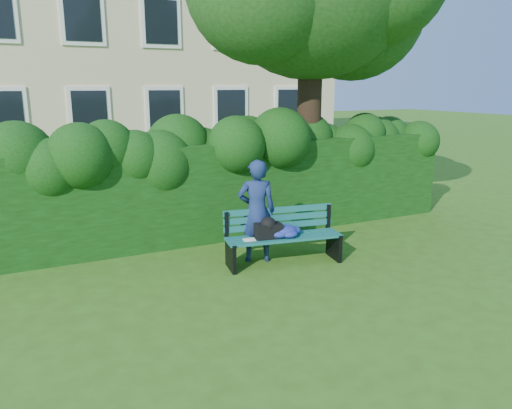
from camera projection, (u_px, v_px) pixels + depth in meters
name	position (u px, v px, depth m)	size (l,w,h in m)	color
ground	(273.00, 271.00, 7.83)	(80.00, 80.00, 0.00)	#375716
hedge	(219.00, 189.00, 9.54)	(10.00, 1.00, 1.80)	#14330B
park_bench	(281.00, 234.00, 8.08)	(1.95, 0.85, 0.89)	#0F4C46
man_reading	(257.00, 211.00, 8.12)	(0.62, 0.41, 1.70)	navy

